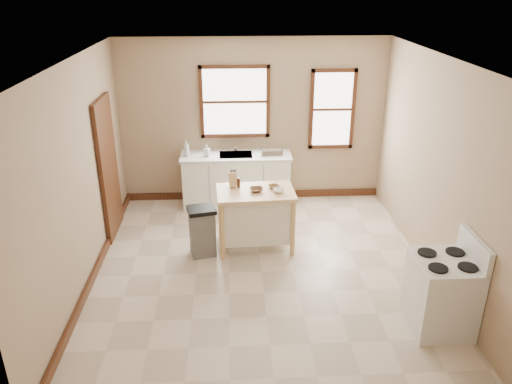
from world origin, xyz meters
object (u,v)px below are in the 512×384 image
dish_rack (272,152)px  pepper_grinder (239,183)px  bowl_a (256,190)px  knife_block (233,180)px  gas_stove (443,284)px  soap_bottle_a (186,148)px  bowl_c (279,191)px  trash_bin (202,231)px  bowl_b (274,187)px  soap_bottle_b (207,151)px  kitchen_island (256,219)px

dish_rack → pepper_grinder: pepper_grinder is taller
bowl_a → knife_block: bearing=150.5°
gas_stove → soap_bottle_a: bearing=131.8°
bowl_c → dish_rack: bearing=89.1°
dish_rack → trash_bin: (-1.11, -1.65, -0.60)m
bowl_a → trash_bin: bowl_a is taller
knife_block → pepper_grinder: 0.10m
soap_bottle_a → bowl_a: bearing=-72.4°
pepper_grinder → bowl_c: 0.59m
soap_bottle_a → bowl_a: soap_bottle_a is taller
bowl_b → soap_bottle_b: bearing=126.6°
soap_bottle_b → knife_block: size_ratio=0.97×
dish_rack → bowl_b: dish_rack is taller
knife_block → bowl_a: size_ratio=1.04×
soap_bottle_a → gas_stove: bearing=-66.7°
knife_block → bowl_b: size_ratio=1.27×
soap_bottle_a → dish_rack: size_ratio=0.70×
dish_rack → bowl_c: (-0.03, -1.54, -0.05)m
soap_bottle_a → dish_rack: (1.42, -0.01, -0.08)m
pepper_grinder → trash_bin: 0.86m
bowl_b → bowl_c: bowl_c is taller
soap_bottle_b → gas_stove: 4.35m
bowl_c → knife_block: bearing=159.2°
knife_block → bowl_b: (0.59, -0.08, -0.08)m
soap_bottle_a → bowl_c: size_ratio=1.63×
knife_block → bowl_c: size_ratio=1.25×
soap_bottle_a → bowl_a: size_ratio=1.36×
soap_bottle_a → knife_block: (0.76, -1.30, -0.06)m
soap_bottle_a → bowl_c: (1.39, -1.54, -0.13)m
soap_bottle_a → pepper_grinder: soap_bottle_a is taller
pepper_grinder → bowl_c: (0.56, -0.20, -0.05)m
bowl_b → bowl_a: bearing=-158.0°
kitchen_island → bowl_b: size_ratio=6.95×
bowl_c → gas_stove: bearing=-48.5°
bowl_c → trash_bin: 1.22m
knife_block → trash_bin: knife_block is taller
dish_rack → bowl_b: size_ratio=2.37×
kitchen_island → bowl_a: bowl_a is taller
trash_bin → soap_bottle_a: bearing=87.6°
gas_stove → bowl_a: bearing=135.6°
soap_bottle_b → bowl_c: (1.06, -1.52, -0.10)m
bowl_b → bowl_c: size_ratio=0.98×
kitchen_island → bowl_a: bearing=-53.6°
soap_bottle_b → dish_rack: (1.08, 0.02, -0.05)m
soap_bottle_b → knife_block: (0.42, -1.28, -0.02)m
dish_rack → knife_block: bearing=-133.7°
soap_bottle_b → bowl_a: size_ratio=1.01×
dish_rack → bowl_b: bearing=-109.8°
kitchen_island → pepper_grinder: bearing=148.7°
knife_block → bowl_b: 0.60m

